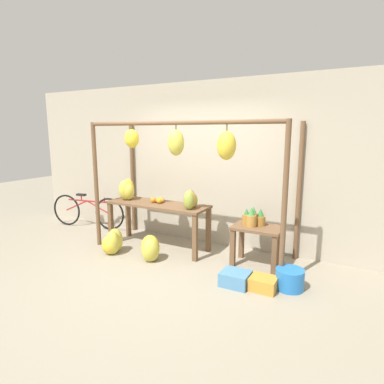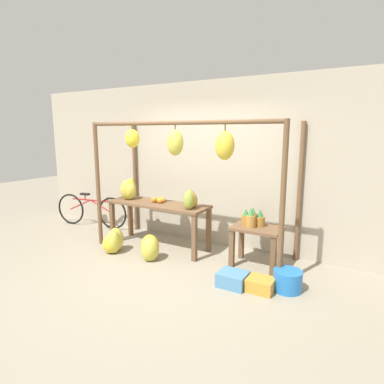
{
  "view_description": "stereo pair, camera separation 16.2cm",
  "coord_description": "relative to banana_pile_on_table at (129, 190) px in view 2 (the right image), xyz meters",
  "views": [
    {
      "loc": [
        2.41,
        -3.4,
        1.95
      ],
      "look_at": [
        0.07,
        0.96,
        1.02
      ],
      "focal_mm": 30.0,
      "sensor_mm": 36.0,
      "label": 1
    },
    {
      "loc": [
        2.55,
        -3.32,
        1.95
      ],
      "look_at": [
        0.07,
        0.96,
        1.02
      ],
      "focal_mm": 30.0,
      "sensor_mm": 36.0,
      "label": 2
    }
  ],
  "objects": [
    {
      "name": "fruit_crate_white",
      "position": [
        2.3,
        -0.69,
        -0.85
      ],
      "size": [
        0.36,
        0.31,
        0.18
      ],
      "color": "#4C84B2",
      "rests_on": "ground_plane"
    },
    {
      "name": "banana_pile_ground_left",
      "position": [
        0.15,
        -0.58,
        -0.76
      ],
      "size": [
        0.39,
        0.48,
        0.39
      ],
      "color": "gold",
      "rests_on": "ground_plane"
    },
    {
      "name": "ground_plane",
      "position": [
        1.23,
        -0.95,
        -0.94
      ],
      "size": [
        20.0,
        20.0,
        0.0
      ],
      "primitive_type": "plane",
      "color": "gray"
    },
    {
      "name": "shop_wall_back",
      "position": [
        1.23,
        0.68,
        0.46
      ],
      "size": [
        8.0,
        0.08,
        2.8
      ],
      "color": "#B2A893",
      "rests_on": "ground_plane"
    },
    {
      "name": "orange_pile",
      "position": [
        0.62,
        0.03,
        -0.13
      ],
      "size": [
        0.22,
        0.18,
        0.09
      ],
      "color": "orange",
      "rests_on": "display_table_main"
    },
    {
      "name": "blue_bucket",
      "position": [
        2.94,
        -0.46,
        -0.81
      ],
      "size": [
        0.35,
        0.35,
        0.26
      ],
      "color": "blue",
      "rests_on": "ground_plane"
    },
    {
      "name": "papaya_pile",
      "position": [
        1.3,
        -0.06,
        -0.03
      ],
      "size": [
        0.25,
        0.36,
        0.29
      ],
      "color": "#B2993D",
      "rests_on": "display_table_main"
    },
    {
      "name": "pineapple_cluster",
      "position": [
        2.27,
        0.09,
        -0.23
      ],
      "size": [
        0.32,
        0.33,
        0.29
      ],
      "color": "#B27F38",
      "rests_on": "display_table_side"
    },
    {
      "name": "banana_pile_on_table",
      "position": [
        0.0,
        0.0,
        0.0
      ],
      "size": [
        0.32,
        0.38,
        0.37
      ],
      "color": "gold",
      "rests_on": "display_table_main"
    },
    {
      "name": "display_table_main",
      "position": [
        0.64,
        0.0,
        -0.29
      ],
      "size": [
        1.78,
        0.57,
        0.77
      ],
      "color": "brown",
      "rests_on": "ground_plane"
    },
    {
      "name": "display_table_side",
      "position": [
        2.36,
        0.05,
        -0.5
      ],
      "size": [
        0.71,
        0.48,
        0.6
      ],
      "color": "brown",
      "rests_on": "ground_plane"
    },
    {
      "name": "banana_pile_ground_right",
      "position": [
        0.87,
        -0.55,
        -0.76
      ],
      "size": [
        0.35,
        0.34,
        0.4
      ],
      "color": "gold",
      "rests_on": "ground_plane"
    },
    {
      "name": "stall_awning",
      "position": [
        1.3,
        -0.2,
        0.6
      ],
      "size": [
        3.23,
        1.13,
        2.11
      ],
      "color": "brown",
      "rests_on": "ground_plane"
    },
    {
      "name": "fruit_crate_purple",
      "position": [
        2.66,
        -0.64,
        -0.86
      ],
      "size": [
        0.33,
        0.28,
        0.16
      ],
      "color": "orange",
      "rests_on": "ground_plane"
    },
    {
      "name": "parked_bicycle",
      "position": [
        -1.3,
        0.28,
        -0.6
      ],
      "size": [
        1.68,
        0.32,
        0.7
      ],
      "color": "black",
      "rests_on": "ground_plane"
    }
  ]
}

